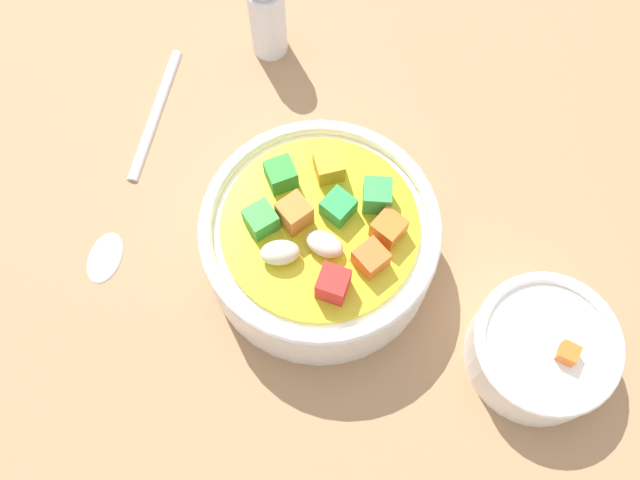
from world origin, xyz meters
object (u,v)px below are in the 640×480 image
at_px(pepper_shaker, 267,12).
at_px(spoon, 132,176).
at_px(soup_bowl_main, 320,239).
at_px(side_bowl_small, 542,349).

bearing_deg(pepper_shaker, spoon, -50.16).
relative_size(spoon, pepper_shaker, 2.25).
distance_m(soup_bowl_main, pepper_shaker, 0.18).
xyz_separation_m(soup_bowl_main, side_bowl_small, (0.09, 0.12, -0.01)).
xyz_separation_m(spoon, pepper_shaker, (-0.10, 0.11, 0.04)).
bearing_deg(side_bowl_small, spoon, -125.91).
distance_m(spoon, side_bowl_small, 0.30).
relative_size(side_bowl_small, pepper_shaker, 1.11).
distance_m(soup_bowl_main, spoon, 0.15).
distance_m(soup_bowl_main, side_bowl_small, 0.15).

